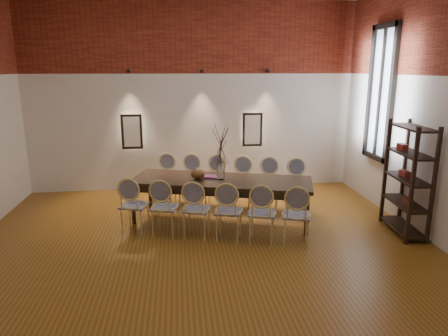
{
  "coord_description": "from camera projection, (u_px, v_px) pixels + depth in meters",
  "views": [
    {
      "loc": [
        -0.33,
        -5.15,
        2.6
      ],
      "look_at": [
        0.39,
        1.03,
        1.05
      ],
      "focal_mm": 32.0,
      "sensor_mm": 36.0,
      "label": 1
    }
  ],
  "objects": [
    {
      "name": "floor",
      "position": [
        205.0,
        259.0,
        5.63
      ],
      "size": [
        7.0,
        7.0,
        0.02
      ],
      "primitive_type": "cube",
      "color": "#8C5A1B",
      "rests_on": "ground"
    },
    {
      "name": "wall_back",
      "position": [
        192.0,
        97.0,
        8.57
      ],
      "size": [
        7.0,
        0.1,
        4.0
      ],
      "primitive_type": "cube",
      "color": "silver",
      "rests_on": "ground"
    },
    {
      "name": "wall_front",
      "position": [
        258.0,
        212.0,
        1.72
      ],
      "size": [
        7.0,
        0.1,
        4.0
      ],
      "primitive_type": "cube",
      "color": "silver",
      "rests_on": "ground"
    },
    {
      "name": "brick_band_back",
      "position": [
        191.0,
        36.0,
        8.2
      ],
      "size": [
        7.0,
        0.02,
        1.5
      ],
      "primitive_type": "cube",
      "color": "maroon",
      "rests_on": "ground"
    },
    {
      "name": "niche_left",
      "position": [
        132.0,
        132.0,
        8.49
      ],
      "size": [
        0.36,
        0.06,
        0.66
      ],
      "primitive_type": "cube",
      "color": "#FFEAC6",
      "rests_on": "wall_back"
    },
    {
      "name": "niche_right",
      "position": [
        252.0,
        129.0,
        8.79
      ],
      "size": [
        0.36,
        0.06,
        0.66
      ],
      "primitive_type": "cube",
      "color": "#FFEAC6",
      "rests_on": "wall_back"
    },
    {
      "name": "spot_fixture_left",
      "position": [
        128.0,
        71.0,
        8.16
      ],
      "size": [
        0.08,
        0.1,
        0.08
      ],
      "primitive_type": "cylinder",
      "rotation": [
        1.57,
        0.0,
        0.0
      ],
      "color": "black",
      "rests_on": "wall_back"
    },
    {
      "name": "spot_fixture_mid",
      "position": [
        202.0,
        71.0,
        8.33
      ],
      "size": [
        0.08,
        0.1,
        0.08
      ],
      "primitive_type": "cylinder",
      "rotation": [
        1.57,
        0.0,
        0.0
      ],
      "color": "black",
      "rests_on": "wall_back"
    },
    {
      "name": "spot_fixture_right",
      "position": [
        267.0,
        71.0,
        8.49
      ],
      "size": [
        0.08,
        0.1,
        0.08
      ],
      "primitive_type": "cylinder",
      "rotation": [
        1.57,
        0.0,
        0.0
      ],
      "color": "black",
      "rests_on": "wall_back"
    },
    {
      "name": "window_glass",
      "position": [
        381.0,
        94.0,
        7.43
      ],
      "size": [
        0.02,
        0.78,
        2.38
      ],
      "primitive_type": "cube",
      "color": "silver",
      "rests_on": "wall_right"
    },
    {
      "name": "window_frame",
      "position": [
        380.0,
        94.0,
        7.42
      ],
      "size": [
        0.08,
        0.9,
        2.5
      ],
      "primitive_type": "cube",
      "color": "black",
      "rests_on": "wall_right"
    },
    {
      "name": "window_mullion",
      "position": [
        380.0,
        94.0,
        7.42
      ],
      "size": [
        0.06,
        0.06,
        2.4
      ],
      "primitive_type": "cube",
      "color": "black",
      "rests_on": "wall_right"
    },
    {
      "name": "dining_table",
      "position": [
        221.0,
        200.0,
        6.96
      ],
      "size": [
        3.23,
        1.82,
        0.75
      ],
      "primitive_type": "cube",
      "rotation": [
        0.0,
        0.0,
        -0.29
      ],
      "color": "#322013",
      "rests_on": "floor"
    },
    {
      "name": "chair_near_a",
      "position": [
        135.0,
        205.0,
        6.41
      ],
      "size": [
        0.55,
        0.55,
        0.94
      ],
      "primitive_type": null,
      "rotation": [
        0.0,
        0.0,
        -0.29
      ],
      "color": "#D9CA79",
      "rests_on": "floor"
    },
    {
      "name": "chair_near_b",
      "position": [
        165.0,
        207.0,
        6.32
      ],
      "size": [
        0.55,
        0.55,
        0.94
      ],
      "primitive_type": null,
      "rotation": [
        0.0,
        0.0,
        -0.29
      ],
      "color": "#D9CA79",
      "rests_on": "floor"
    },
    {
      "name": "chair_near_c",
      "position": [
        197.0,
        209.0,
        6.24
      ],
      "size": [
        0.55,
        0.55,
        0.94
      ],
      "primitive_type": null,
      "rotation": [
        0.0,
        0.0,
        -0.29
      ],
      "color": "#D9CA79",
      "rests_on": "floor"
    },
    {
      "name": "chair_near_d",
      "position": [
        229.0,
        211.0,
        6.15
      ],
      "size": [
        0.55,
        0.55,
        0.94
      ],
      "primitive_type": null,
      "rotation": [
        0.0,
        0.0,
        -0.29
      ],
      "color": "#D9CA79",
      "rests_on": "floor"
    },
    {
      "name": "chair_near_e",
      "position": [
        262.0,
        213.0,
        6.07
      ],
      "size": [
        0.55,
        0.55,
        0.94
      ],
      "primitive_type": null,
      "rotation": [
        0.0,
        0.0,
        -0.29
      ],
      "color": "#D9CA79",
      "rests_on": "floor"
    },
    {
      "name": "chair_near_f",
      "position": [
        296.0,
        215.0,
        5.98
      ],
      "size": [
        0.55,
        0.55,
        0.94
      ],
      "primitive_type": null,
      "rotation": [
        0.0,
        0.0,
        -0.29
      ],
      "color": "#D9CA79",
      "rests_on": "floor"
    },
    {
      "name": "chair_far_a",
      "position": [
        165.0,
        180.0,
        7.89
      ],
      "size": [
        0.55,
        0.55,
        0.94
      ],
      "primitive_type": null,
      "rotation": [
        0.0,
        0.0,
        2.85
      ],
      "color": "#D9CA79",
      "rests_on": "floor"
    },
    {
      "name": "chair_far_b",
      "position": [
        190.0,
        181.0,
        7.8
      ],
      "size": [
        0.55,
        0.55,
        0.94
      ],
      "primitive_type": null,
      "rotation": [
        0.0,
        0.0,
        2.85
      ],
      "color": "#D9CA79",
      "rests_on": "floor"
    },
    {
      "name": "chair_far_c",
      "position": [
        215.0,
        182.0,
        7.72
      ],
      "size": [
        0.55,
        0.55,
        0.94
      ],
      "primitive_type": null,
      "rotation": [
        0.0,
        0.0,
        2.85
      ],
      "color": "#D9CA79",
      "rests_on": "floor"
    },
    {
      "name": "chair_far_d",
      "position": [
        242.0,
        183.0,
        7.63
      ],
      "size": [
        0.55,
        0.55,
        0.94
      ],
      "primitive_type": null,
      "rotation": [
        0.0,
        0.0,
        2.85
      ],
      "color": "#D9CA79",
      "rests_on": "floor"
    },
    {
      "name": "chair_far_e",
      "position": [
        268.0,
        185.0,
        7.55
      ],
      "size": [
        0.55,
        0.55,
        0.94
      ],
      "primitive_type": null,
      "rotation": [
        0.0,
        0.0,
        2.85
      ],
      "color": "#D9CA79",
      "rests_on": "floor"
    },
    {
      "name": "chair_far_f",
      "position": [
        296.0,
        186.0,
        7.46
      ],
      "size": [
        0.55,
        0.55,
        0.94
      ],
      "primitive_type": null,
      "rotation": [
        0.0,
        0.0,
        2.85
      ],
      "color": "#D9CA79",
      "rests_on": "floor"
    },
    {
      "name": "vase",
      "position": [
        221.0,
        171.0,
        6.83
      ],
      "size": [
        0.14,
        0.14,
        0.3
      ],
      "primitive_type": "cylinder",
      "color": "silver",
      "rests_on": "dining_table"
    },
    {
      "name": "dried_branches",
      "position": [
        221.0,
        145.0,
        6.72
      ],
      "size": [
        0.5,
        0.5,
        0.7
      ],
      "primitive_type": null,
      "color": "#4B362D",
      "rests_on": "vase"
    },
    {
      "name": "bowl",
      "position": [
        198.0,
        174.0,
        6.86
      ],
      "size": [
        0.24,
        0.24,
        0.18
      ],
      "primitive_type": "ellipsoid",
      "color": "brown",
      "rests_on": "dining_table"
    },
    {
      "name": "book",
      "position": [
        211.0,
        177.0,
        6.96
      ],
      "size": [
        0.3,
        0.25,
        0.03
      ],
      "primitive_type": "cube",
      "rotation": [
        0.0,
        0.0,
        -0.29
      ],
      "color": "#812168",
      "rests_on": "dining_table"
    },
    {
      "name": "shelving_rack",
      "position": [
        408.0,
        179.0,
        6.33
      ],
      "size": [
        0.47,
        1.03,
        1.8
      ],
      "primitive_type": null,
      "rotation": [
        0.0,
        0.0,
        -0.09
      ],
      "color": "black",
      "rests_on": "floor"
    }
  ]
}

